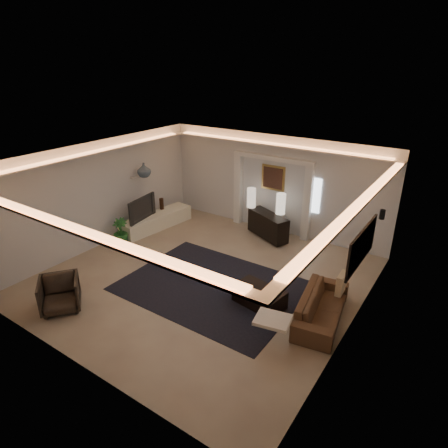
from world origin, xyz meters
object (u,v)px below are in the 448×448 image
Objects in this scene: coffee_table at (259,296)px; armchair at (60,294)px; sofa at (322,307)px; console at (268,225)px.

armchair is (-3.39, -2.46, 0.16)m from coffee_table.
armchair is at bearing -134.46° from coffee_table.
sofa is at bearing -21.74° from armchair.
console reaches higher than sofa.
console is 5.87m from armchair.
coffee_table is (-1.28, -0.27, -0.08)m from sofa.
armchair is (-4.67, -2.73, 0.07)m from sofa.
coffee_table is at bearing -40.06° from console.
sofa reaches higher than coffee_table.
console is at bearing 18.63° from armchair.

